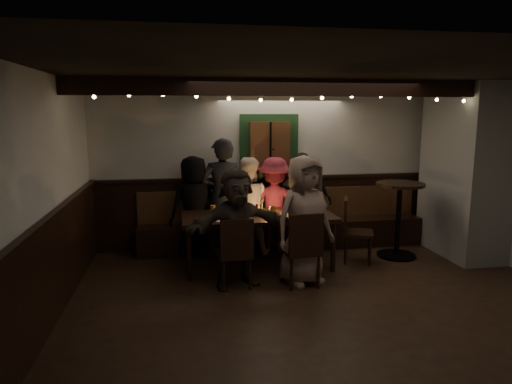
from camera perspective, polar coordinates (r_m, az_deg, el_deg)
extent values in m
cube|color=black|center=(5.49, 8.79, -13.69)|extent=(6.00, 5.00, 0.01)
cube|color=black|center=(5.04, 9.61, 14.61)|extent=(6.00, 5.00, 0.01)
cube|color=beige|center=(7.49, 3.03, 3.20)|extent=(6.00, 0.01, 2.60)
cube|color=beige|center=(5.03, -25.30, -1.15)|extent=(0.01, 5.00, 2.60)
cube|color=black|center=(7.59, 3.03, -2.46)|extent=(6.00, 0.05, 1.10)
cube|color=black|center=(5.21, -24.36, -9.27)|extent=(0.05, 5.00, 1.10)
cube|color=gray|center=(7.63, 24.62, 2.42)|extent=(0.70, 1.40, 2.60)
cube|color=black|center=(7.43, 3.43, -5.32)|extent=(4.60, 0.45, 0.45)
cube|color=#4D2E15|center=(7.50, 3.15, -1.44)|extent=(4.60, 0.06, 0.50)
cube|color=#1A3D1E|center=(7.35, 1.64, 5.82)|extent=(0.95, 0.04, 1.00)
cube|color=#4D2E15|center=(7.30, 1.73, 5.79)|extent=(0.64, 0.12, 0.76)
cube|color=black|center=(5.99, 6.36, 12.84)|extent=(6.00, 0.16, 0.22)
sphere|color=#FFE599|center=(5.82, -19.58, 11.14)|extent=(0.04, 0.04, 0.04)
sphere|color=#FFE599|center=(5.76, -15.60, 11.59)|extent=(0.04, 0.04, 0.04)
sphere|color=#FFE599|center=(5.74, -11.54, 11.82)|extent=(0.04, 0.04, 0.04)
sphere|color=#FFE599|center=(5.74, -7.46, 11.77)|extent=(0.04, 0.04, 0.04)
sphere|color=#FFE599|center=(5.77, -3.40, 11.57)|extent=(0.04, 0.04, 0.04)
sphere|color=#FFE599|center=(5.83, 0.59, 11.41)|extent=(0.04, 0.04, 0.04)
sphere|color=#FFE599|center=(5.91, 4.49, 11.42)|extent=(0.04, 0.04, 0.04)
sphere|color=#FFE599|center=(6.02, 8.26, 11.55)|extent=(0.04, 0.04, 0.04)
sphere|color=#FFE599|center=(6.16, 11.89, 11.62)|extent=(0.04, 0.04, 0.04)
sphere|color=#FFE599|center=(6.31, 15.34, 11.49)|extent=(0.04, 0.04, 0.04)
sphere|color=#FFE599|center=(6.49, 18.60, 11.13)|extent=(0.04, 0.04, 0.04)
sphere|color=#FFE599|center=(6.68, 21.67, 10.68)|extent=(0.04, 0.04, 0.04)
sphere|color=#FFE599|center=(6.90, 24.55, 10.31)|extent=(0.04, 0.04, 0.04)
sphere|color=#FFE599|center=(7.13, 27.26, 10.12)|extent=(0.04, 0.04, 0.04)
cube|color=black|center=(6.42, 0.30, -3.13)|extent=(2.13, 0.91, 0.06)
cylinder|color=black|center=(6.07, -8.35, -7.74)|extent=(0.07, 0.07, 0.70)
cylinder|color=black|center=(6.78, -8.51, -5.82)|extent=(0.07, 0.07, 0.70)
cylinder|color=black|center=(6.41, 9.64, -6.81)|extent=(0.07, 0.07, 0.70)
cylinder|color=black|center=(7.09, 7.65, -5.10)|extent=(0.07, 0.07, 0.70)
cylinder|color=#BF7226|center=(6.39, -5.41, -2.29)|extent=(0.07, 0.07, 0.14)
cylinder|color=#BF7226|center=(6.18, -3.73, -2.71)|extent=(0.07, 0.07, 0.14)
cylinder|color=silver|center=(6.49, -1.42, -2.06)|extent=(0.07, 0.07, 0.14)
cylinder|color=#BF7226|center=(6.35, 2.10, -2.34)|extent=(0.07, 0.07, 0.14)
cylinder|color=silver|center=(6.70, 4.17, -1.71)|extent=(0.07, 0.07, 0.14)
cylinder|color=#BF7226|center=(6.40, 8.07, -2.32)|extent=(0.07, 0.07, 0.14)
cylinder|color=white|center=(6.05, -3.92, -3.60)|extent=(0.26, 0.26, 0.02)
cube|color=#B2B2B7|center=(6.35, 0.38, -2.74)|extent=(0.16, 0.10, 0.05)
cylinder|color=#990C0C|center=(6.34, 0.11, -2.26)|extent=(0.04, 0.04, 0.16)
cylinder|color=gold|center=(6.35, 0.65, -2.24)|extent=(0.04, 0.04, 0.16)
cylinder|color=silver|center=(6.48, 1.88, -2.35)|extent=(0.05, 0.05, 0.08)
sphere|color=#FFB24C|center=(6.47, 1.89, -1.82)|extent=(0.03, 0.03, 0.03)
cube|color=black|center=(5.79, -2.75, -7.77)|extent=(0.44, 0.44, 0.04)
cube|color=black|center=(5.54, -2.38, -5.84)|extent=(0.41, 0.07, 0.47)
cylinder|color=black|center=(6.05, -1.48, -9.17)|extent=(0.04, 0.04, 0.40)
cylinder|color=black|center=(5.75, -0.74, -10.23)|extent=(0.04, 0.04, 0.40)
cylinder|color=black|center=(5.99, -4.63, -9.41)|extent=(0.04, 0.04, 0.40)
cylinder|color=black|center=(5.68, -4.06, -10.50)|extent=(0.04, 0.04, 0.40)
cube|color=black|center=(5.85, 5.61, -7.35)|extent=(0.46, 0.46, 0.04)
cube|color=black|center=(5.60, 6.30, -5.29)|extent=(0.44, 0.07, 0.50)
cylinder|color=black|center=(6.14, 6.63, -8.82)|extent=(0.04, 0.04, 0.43)
cylinder|color=black|center=(5.83, 7.80, -9.90)|extent=(0.04, 0.04, 0.43)
cylinder|color=black|center=(6.04, 3.43, -9.11)|extent=(0.04, 0.04, 0.43)
cylinder|color=black|center=(5.72, 4.44, -10.23)|extent=(0.04, 0.04, 0.43)
cube|color=black|center=(6.87, 12.66, -5.00)|extent=(0.55, 0.55, 0.04)
cube|color=black|center=(6.81, 11.12, -2.80)|extent=(0.20, 0.41, 0.49)
cylinder|color=black|center=(6.77, 14.07, -7.30)|extent=(0.04, 0.04, 0.42)
cylinder|color=black|center=(6.77, 11.12, -7.19)|extent=(0.04, 0.04, 0.42)
cylinder|color=black|center=(7.10, 13.98, -6.48)|extent=(0.04, 0.04, 0.42)
cylinder|color=black|center=(7.10, 11.18, -6.38)|extent=(0.04, 0.04, 0.42)
cylinder|color=black|center=(7.38, 17.13, -7.55)|extent=(0.58, 0.58, 0.03)
cylinder|color=black|center=(7.24, 17.35, -3.46)|extent=(0.08, 0.08, 1.12)
cylinder|color=black|center=(7.13, 17.58, 0.91)|extent=(0.71, 0.71, 0.04)
imported|color=black|center=(7.02, -7.73, -1.74)|extent=(0.88, 0.72, 1.54)
imported|color=black|center=(6.98, -4.23, -0.64)|extent=(0.66, 0.43, 1.80)
imported|color=beige|center=(7.00, -1.15, -1.79)|extent=(0.78, 0.64, 1.51)
imported|color=maroon|center=(7.13, 2.34, -1.64)|extent=(1.08, 0.79, 1.49)
imported|color=black|center=(7.21, 5.83, -1.27)|extent=(0.97, 0.52, 1.57)
imported|color=#312822|center=(5.71, -2.45, -4.50)|extent=(1.47, 0.80, 1.52)
imported|color=gray|center=(5.83, 6.02, -3.52)|extent=(0.94, 0.76, 1.66)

